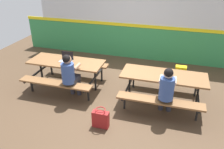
{
  "coord_description": "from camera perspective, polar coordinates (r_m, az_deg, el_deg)",
  "views": [
    {
      "loc": [
        1.45,
        -4.78,
        3.11
      ],
      "look_at": [
        0.0,
        0.05,
        0.55
      ],
      "focal_mm": 36.76,
      "sensor_mm": 36.0,
      "label": 1
    }
  ],
  "objects": [
    {
      "name": "picnic_table_right",
      "position": [
        5.43,
        12.62,
        -1.61
      ],
      "size": [
        1.94,
        1.56,
        0.74
      ],
      "color": "brown",
      "rests_on": "ground"
    },
    {
      "name": "accent_backdrop",
      "position": [
        7.74,
        5.56,
        12.86
      ],
      "size": [
        8.0,
        0.14,
        2.6
      ],
      "color": "#338C4C",
      "rests_on": "ground"
    },
    {
      "name": "backpack_dark",
      "position": [
        6.73,
        16.61,
        0.24
      ],
      "size": [
        0.3,
        0.22,
        0.44
      ],
      "color": "yellow",
      "rests_on": "ground"
    },
    {
      "name": "student_nearer",
      "position": [
        5.45,
        -10.49,
        0.28
      ],
      "size": [
        0.36,
        0.53,
        1.21
      ],
      "color": "#2D2D38",
      "rests_on": "ground"
    },
    {
      "name": "ground_plane",
      "position": [
        5.89,
        -0.14,
        -5.08
      ],
      "size": [
        10.0,
        10.0,
        0.02
      ],
      "primitive_type": "cube",
      "color": "#4C3826"
    },
    {
      "name": "tote_bag_bright",
      "position": [
        4.76,
        -2.85,
        -10.96
      ],
      "size": [
        0.34,
        0.21,
        0.43
      ],
      "color": "maroon",
      "rests_on": "ground"
    },
    {
      "name": "laptop_silver",
      "position": [
        6.05,
        -11.23,
        3.81
      ],
      "size": [
        0.32,
        0.22,
        0.22
      ],
      "color": "silver",
      "rests_on": "picnic_table_left"
    },
    {
      "name": "picnic_table_left",
      "position": [
        6.11,
        -11.21,
        1.86
      ],
      "size": [
        1.94,
        1.56,
        0.74
      ],
      "color": "brown",
      "rests_on": "ground"
    },
    {
      "name": "student_further",
      "position": [
        4.88,
        13.46,
        -3.42
      ],
      "size": [
        0.36,
        0.53,
        1.21
      ],
      "color": "#2D2D38",
      "rests_on": "ground"
    }
  ]
}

